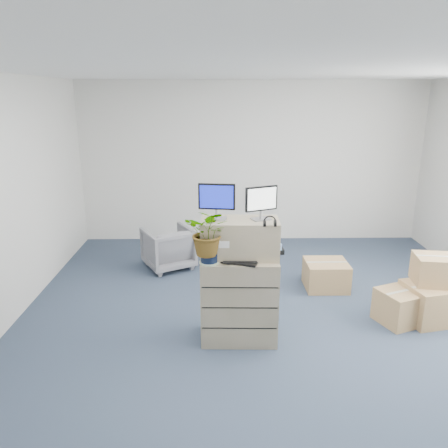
{
  "coord_description": "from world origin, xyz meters",
  "views": [
    {
      "loc": [
        -0.61,
        -4.15,
        2.57
      ],
      "look_at": [
        -0.54,
        0.4,
        1.21
      ],
      "focal_mm": 35.0,
      "sensor_mm": 36.0,
      "label": 1
    }
  ],
  "objects": [
    {
      "name": "mouse",
      "position": [
        -0.04,
        -0.02,
        0.95
      ],
      "size": [
        0.09,
        0.07,
        0.03
      ],
      "primitive_type": "ellipsoid",
      "rotation": [
        0.0,
        0.0,
        0.22
      ],
      "color": "silver",
      "rests_on": "filing_cabinet_lower"
    },
    {
      "name": "headphones",
      "position": [
        -0.1,
        -0.06,
        1.37
      ],
      "size": [
        0.13,
        0.02,
        0.13
      ],
      "primitive_type": "torus",
      "rotation": [
        1.57,
        0.0,
        -0.03
      ],
      "color": "black",
      "rests_on": "filing_cabinet_upper"
    },
    {
      "name": "filing_cabinet_lower",
      "position": [
        -0.38,
        0.09,
        0.47
      ],
      "size": [
        0.81,
        0.51,
        0.93
      ],
      "primitive_type": "cube",
      "rotation": [
        0.0,
        0.0,
        -0.03
      ],
      "color": "gray",
      "rests_on": "ground"
    },
    {
      "name": "potted_plant",
      "position": [
        -0.7,
        -0.04,
        1.2
      ],
      "size": [
        0.57,
        0.6,
        0.47
      ],
      "rotation": [
        0.0,
        0.0,
        -0.03
      ],
      "color": "#A2B592",
      "rests_on": "filing_cabinet_lower"
    },
    {
      "name": "monitor_left",
      "position": [
        -0.62,
        0.17,
        1.54
      ],
      "size": [
        0.38,
        0.17,
        0.37
      ],
      "rotation": [
        0.0,
        0.0,
        -0.13
      ],
      "color": "#99999E",
      "rests_on": "filing_cabinet_upper"
    },
    {
      "name": "wall_back",
      "position": [
        0.0,
        3.51,
        1.4
      ],
      "size": [
        6.0,
        0.02,
        2.8
      ],
      "primitive_type": "cube",
      "color": "silver",
      "rests_on": "ground"
    },
    {
      "name": "keyboard",
      "position": [
        -0.39,
        -0.04,
        0.94
      ],
      "size": [
        0.41,
        0.27,
        0.02
      ],
      "primitive_type": "cube",
      "rotation": [
        0.0,
        0.0,
        -0.34
      ],
      "color": "black",
      "rests_on": "filing_cabinet_lower"
    },
    {
      "name": "monitor_right",
      "position": [
        -0.17,
        0.14,
        1.53
      ],
      "size": [
        0.33,
        0.19,
        0.35
      ],
      "rotation": [
        0.0,
        0.0,
        0.39
      ],
      "color": "#99999E",
      "rests_on": "filing_cabinet_upper"
    },
    {
      "name": "cardboard_boxes",
      "position": [
        1.89,
        0.8,
        0.26
      ],
      "size": [
        2.42,
        1.5,
        0.78
      ],
      "color": "#9B804B",
      "rests_on": "ground"
    },
    {
      "name": "tissue_box",
      "position": [
        -0.04,
        0.19,
        1.02
      ],
      "size": [
        0.2,
        0.13,
        0.07
      ],
      "primitive_type": "cube",
      "rotation": [
        0.0,
        0.0,
        0.22
      ],
      "color": "#4693EE",
      "rests_on": "external_drive"
    },
    {
      "name": "water_bottle",
      "position": [
        -0.33,
        0.13,
        1.06
      ],
      "size": [
        0.07,
        0.07,
        0.25
      ],
      "primitive_type": "cylinder",
      "color": "#919399",
      "rests_on": "filing_cabinet_lower"
    },
    {
      "name": "phone_dock",
      "position": [
        -0.43,
        0.15,
        0.98
      ],
      "size": [
        0.06,
        0.05,
        0.12
      ],
      "rotation": [
        0.0,
        0.0,
        -0.03
      ],
      "color": "silver",
      "rests_on": "filing_cabinet_lower"
    },
    {
      "name": "office_chair",
      "position": [
        -1.36,
        2.13,
        0.34
      ],
      "size": [
        0.89,
        0.87,
        0.69
      ],
      "primitive_type": "imported",
      "rotation": [
        0.0,
        0.0,
        3.63
      ],
      "color": "slate",
      "rests_on": "ground"
    },
    {
      "name": "external_drive",
      "position": [
        0.01,
        0.23,
        0.96
      ],
      "size": [
        0.18,
        0.14,
        0.05
      ],
      "primitive_type": "cube",
      "rotation": [
        0.0,
        0.0,
        0.06
      ],
      "color": "black",
      "rests_on": "filing_cabinet_lower"
    },
    {
      "name": "filing_cabinet_upper",
      "position": [
        -0.38,
        0.14,
        1.13
      ],
      "size": [
        0.81,
        0.42,
        0.4
      ],
      "primitive_type": "cube",
      "rotation": [
        0.0,
        0.0,
        -0.03
      ],
      "color": "gray",
      "rests_on": "filing_cabinet_lower"
    },
    {
      "name": "ground",
      "position": [
        0.0,
        0.0,
        0.0
      ],
      "size": [
        7.0,
        7.0,
        0.0
      ],
      "primitive_type": "plane",
      "color": "#273446",
      "rests_on": "ground"
    }
  ]
}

